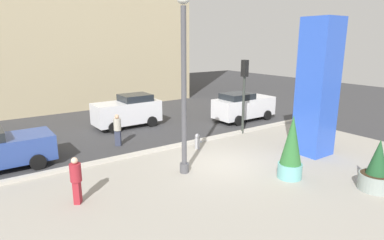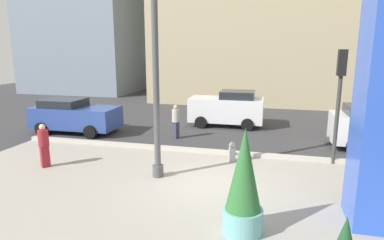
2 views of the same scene
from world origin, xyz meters
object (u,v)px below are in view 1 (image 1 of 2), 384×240
(car_intersection, at_px, (128,111))
(pedestrian_by_curb, at_px, (76,178))
(traffic_light_far_side, at_px, (244,84))
(art_pillar_blue, at_px, (317,88))
(potted_plant_near_left, at_px, (291,149))
(pedestrian_on_sidewalk, at_px, (117,129))
(lamp_post, at_px, (184,92))
(potted_plant_mid_plaza, at_px, (377,171))
(car_curb_west, at_px, (243,106))
(fire_hydrant, at_px, (197,141))

(car_intersection, xyz_separation_m, pedestrian_by_curb, (-5.35, -8.05, -0.11))
(pedestrian_by_curb, bearing_deg, traffic_light_far_side, 16.24)
(art_pillar_blue, relative_size, potted_plant_near_left, 2.47)
(art_pillar_blue, height_order, pedestrian_on_sidewalk, art_pillar_blue)
(potted_plant_near_left, relative_size, car_intersection, 0.62)
(pedestrian_by_curb, height_order, pedestrian_on_sidewalk, pedestrian_on_sidewalk)
(lamp_post, bearing_deg, potted_plant_near_left, -41.89)
(traffic_light_far_side, bearing_deg, potted_plant_near_left, -116.63)
(lamp_post, relative_size, pedestrian_on_sidewalk, 4.14)
(lamp_post, xyz_separation_m, art_pillar_blue, (6.16, -1.50, -0.18))
(art_pillar_blue, height_order, potted_plant_near_left, art_pillar_blue)
(potted_plant_near_left, distance_m, traffic_light_far_side, 6.39)
(potted_plant_mid_plaza, xyz_separation_m, potted_plant_near_left, (-1.63, 2.39, 0.45))
(car_curb_west, bearing_deg, car_intersection, 157.72)
(potted_plant_near_left, height_order, traffic_light_far_side, traffic_light_far_side)
(car_intersection, height_order, pedestrian_by_curb, car_intersection)
(car_curb_west, relative_size, pedestrian_by_curb, 2.68)
(lamp_post, bearing_deg, traffic_light_far_side, 25.75)
(lamp_post, relative_size, car_intersection, 1.67)
(potted_plant_near_left, height_order, pedestrian_by_curb, potted_plant_near_left)
(art_pillar_blue, bearing_deg, car_intersection, 118.07)
(lamp_post, distance_m, potted_plant_near_left, 4.58)
(art_pillar_blue, xyz_separation_m, pedestrian_by_curb, (-10.37, 1.38, -2.19))
(lamp_post, height_order, potted_plant_mid_plaza, lamp_post)
(lamp_post, distance_m, potted_plant_mid_plaza, 7.37)
(potted_plant_near_left, bearing_deg, car_intersection, 100.12)
(pedestrian_on_sidewalk, bearing_deg, lamp_post, -80.08)
(lamp_post, xyz_separation_m, pedestrian_by_curb, (-4.21, -0.12, -2.38))
(fire_hydrant, bearing_deg, car_intersection, 100.10)
(fire_hydrant, xyz_separation_m, car_intersection, (-1.04, 5.82, 0.61))
(lamp_post, relative_size, potted_plant_near_left, 2.69)
(potted_plant_mid_plaza, bearing_deg, car_intersection, 105.16)
(car_intersection, relative_size, car_curb_west, 0.94)
(potted_plant_mid_plaza, relative_size, car_intersection, 0.47)
(fire_hydrant, relative_size, pedestrian_on_sidewalk, 0.47)
(car_intersection, distance_m, pedestrian_by_curb, 9.66)
(art_pillar_blue, relative_size, traffic_light_far_side, 1.48)
(traffic_light_far_side, bearing_deg, potted_plant_mid_plaza, -98.17)
(lamp_post, relative_size, art_pillar_blue, 1.09)
(car_curb_west, bearing_deg, pedestrian_by_curb, -156.91)
(lamp_post, relative_size, fire_hydrant, 8.87)
(art_pillar_blue, xyz_separation_m, traffic_light_far_side, (-0.36, 4.29, -0.26))
(pedestrian_on_sidewalk, bearing_deg, pedestrian_by_curb, -124.76)
(fire_hydrant, bearing_deg, lamp_post, -135.75)
(lamp_post, bearing_deg, car_curb_west, 32.42)
(fire_hydrant, height_order, car_intersection, car_intersection)
(car_curb_west, distance_m, pedestrian_by_curb, 13.31)
(fire_hydrant, xyz_separation_m, pedestrian_by_curb, (-6.38, -2.23, 0.50))
(potted_plant_mid_plaza, distance_m, potted_plant_near_left, 2.93)
(fire_hydrant, relative_size, pedestrian_by_curb, 0.48)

